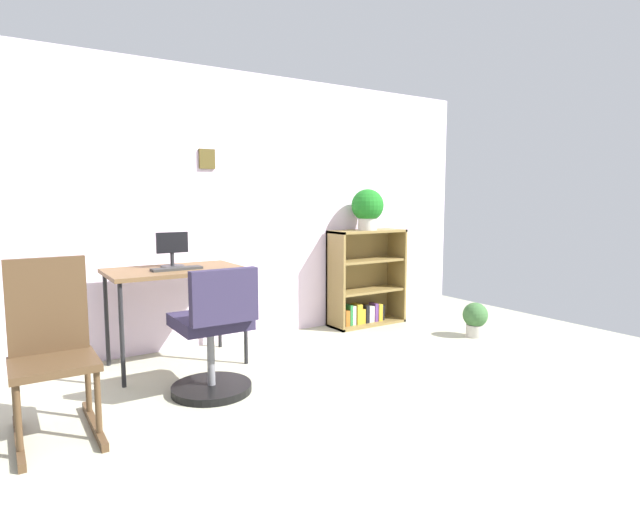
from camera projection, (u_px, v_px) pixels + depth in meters
name	position (u px, v px, depth m)	size (l,w,h in m)	color
ground_plane	(389.00, 427.00, 2.84)	(6.24, 6.24, 0.00)	#A7A88E
wall_back	(232.00, 208.00, 4.50)	(5.20, 0.12, 2.35)	silver
desk	(175.00, 277.00, 3.82)	(0.98, 0.61, 0.74)	brown
monitor	(172.00, 250.00, 3.88)	(0.24, 0.18, 0.27)	#262628
keyboard	(177.00, 269.00, 3.74)	(0.36, 0.11, 0.02)	#2F2E2D
office_chair	(214.00, 340.00, 3.25)	(0.52, 0.55, 0.84)	black
rocking_chair	(51.00, 347.00, 2.73)	(0.42, 0.64, 0.95)	#4A341F
bookshelf_low	(364.00, 282.00, 5.14)	(0.79, 0.30, 0.95)	olive
potted_plant_on_shelf	(368.00, 207.00, 5.00)	(0.32, 0.32, 0.40)	#B7B2A8
potted_plant_floor	(475.00, 318.00, 4.66)	(0.23, 0.23, 0.32)	#B7B2A8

